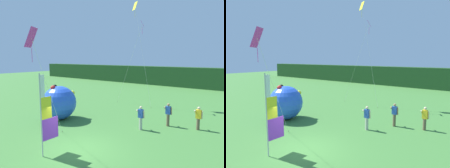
{
  "view_description": "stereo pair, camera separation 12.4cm",
  "coord_description": "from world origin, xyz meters",
  "views": [
    {
      "loc": [
        7.75,
        -7.21,
        4.99
      ],
      "look_at": [
        -0.15,
        3.19,
        3.3
      ],
      "focal_mm": 32.31,
      "sensor_mm": 36.0,
      "label": 1
    },
    {
      "loc": [
        7.84,
        -7.14,
        4.99
      ],
      "look_at": [
        -0.15,
        3.19,
        3.3
      ],
      "focal_mm": 32.31,
      "sensor_mm": 36.0,
      "label": 2
    }
  ],
  "objects": [
    {
      "name": "kite_yellow_diamond_1",
      "position": [
        -3.45,
        11.66,
        9.74
      ],
      "size": [
        2.82,
        0.97,
        10.84
      ],
      "color": "brown",
      "rests_on": "ground"
    },
    {
      "name": "distant_treeline",
      "position": [
        0.0,
        28.07,
        1.71
      ],
      "size": [
        80.0,
        2.4,
        3.43
      ],
      "primitive_type": "cube",
      "color": "#1E421E",
      "rests_on": "ground"
    },
    {
      "name": "banner_flag",
      "position": [
        -0.94,
        -1.32,
        2.05
      ],
      "size": [
        0.06,
        1.03,
        4.27
      ],
      "color": "#B7B7BC",
      "rests_on": "ground"
    },
    {
      "name": "person_far_right",
      "position": [
        1.12,
        4.83,
        0.89
      ],
      "size": [
        0.55,
        0.48,
        1.68
      ],
      "color": "#B7B2A3",
      "rests_on": "ground"
    },
    {
      "name": "person_near_banner",
      "position": [
        2.35,
        6.72,
        0.91
      ],
      "size": [
        0.55,
        0.48,
        1.71
      ],
      "color": "brown",
      "rests_on": "ground"
    },
    {
      "name": "ground_plane",
      "position": [
        0.0,
        0.0,
        0.0
      ],
      "size": [
        120.0,
        120.0,
        0.0
      ],
      "primitive_type": "plane",
      "color": "#3D7533"
    },
    {
      "name": "kite_magenta_diamond_0",
      "position": [
        -1.61,
        -1.47,
        5.79
      ],
      "size": [
        1.75,
        3.22,
        6.49
      ],
      "color": "brown",
      "rests_on": "ground"
    },
    {
      "name": "kite_magenta_diamond_2",
      "position": [
        -2.47,
        10.87,
        7.66
      ],
      "size": [
        3.62,
        0.82,
        8.67
      ],
      "color": "brown",
      "rests_on": "ground"
    },
    {
      "name": "person_far_left",
      "position": [
        4.32,
        7.24,
        0.88
      ],
      "size": [
        0.55,
        0.48,
        1.64
      ],
      "color": "brown",
      "rests_on": "ground"
    },
    {
      "name": "inflatable_balloon",
      "position": [
        -5.41,
        3.01,
        1.38
      ],
      "size": [
        2.73,
        2.73,
        2.83
      ],
      "color": "blue",
      "rests_on": "ground"
    }
  ]
}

